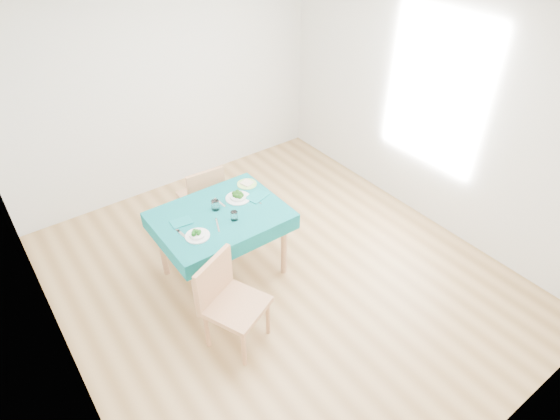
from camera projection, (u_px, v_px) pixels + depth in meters
room_shell at (280, 163)px, 3.96m from camera, size 4.02×4.52×2.73m
table at (223, 244)px, 4.59m from camera, size 1.19×0.90×0.76m
chair_near at (235, 294)px, 3.81m from camera, size 0.62×0.64×1.14m
chair_far at (200, 189)px, 5.11m from camera, size 0.45×0.48×1.05m
bowl_near at (197, 233)px, 4.08m from camera, size 0.22×0.22×0.07m
bowl_far at (238, 195)px, 4.54m from camera, size 0.25×0.25×0.07m
fork_near at (183, 235)px, 4.11m from camera, size 0.04×0.19×0.00m
knife_near at (218, 225)px, 4.23m from camera, size 0.10×0.20×0.00m
fork_far at (220, 203)px, 4.51m from camera, size 0.03×0.16×0.00m
knife_far at (256, 199)px, 4.55m from camera, size 0.02×0.19×0.00m
napkin_near at (181, 222)px, 4.26m from camera, size 0.20×0.15×0.01m
napkin_far at (257, 196)px, 4.59m from camera, size 0.25×0.20×0.01m
tumbler_center at (215, 205)px, 4.40m from camera, size 0.08×0.08×0.10m
tumbler_side at (234, 216)px, 4.27m from camera, size 0.07×0.07×0.09m
side_plate at (247, 184)px, 4.76m from camera, size 0.20×0.20×0.01m
bread_slice at (247, 183)px, 4.75m from camera, size 0.13×0.13×0.02m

